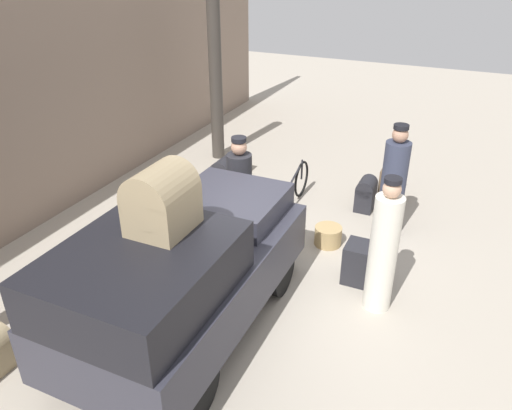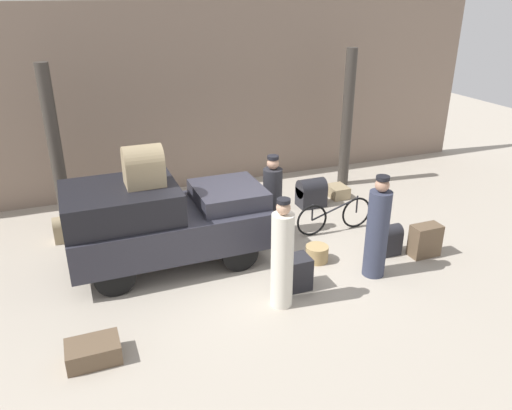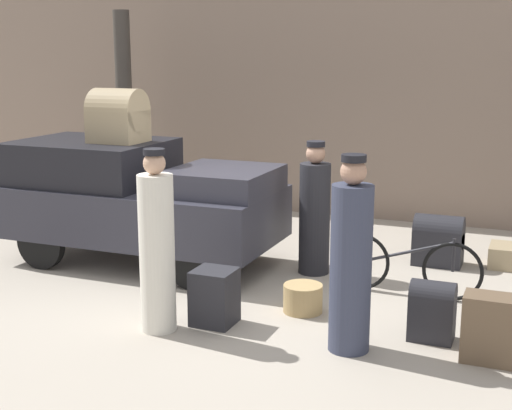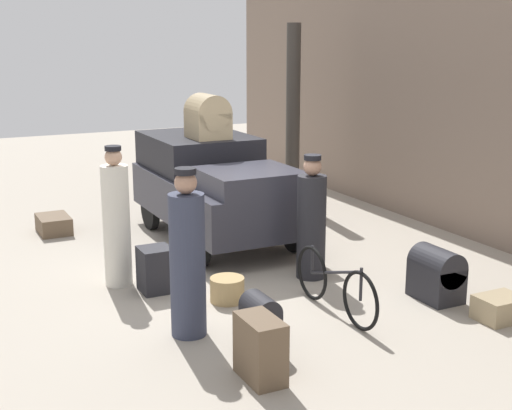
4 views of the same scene
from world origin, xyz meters
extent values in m
plane|color=#A89E8E|center=(0.00, 0.00, 0.00)|extent=(30.00, 30.00, 0.00)
cube|color=gray|center=(0.00, 4.08, 2.25)|extent=(16.00, 0.15, 4.50)
cylinder|color=#38332D|center=(-3.22, 2.69, 1.72)|extent=(0.27, 0.27, 3.45)
cylinder|color=#38332D|center=(3.62, 2.69, 1.72)|extent=(0.27, 0.27, 3.45)
cylinder|color=black|center=(-0.36, 1.12, 0.34)|extent=(0.68, 0.12, 0.68)
cylinder|color=black|center=(-0.36, -0.44, 0.34)|extent=(0.68, 0.12, 0.68)
cylinder|color=black|center=(-2.57, 1.12, 0.34)|extent=(0.68, 0.12, 0.68)
cylinder|color=black|center=(-2.57, -0.44, 0.34)|extent=(0.68, 0.12, 0.68)
cube|color=#2D2D38|center=(-1.46, 0.34, 0.70)|extent=(3.56, 1.71, 0.68)
cube|color=black|center=(-2.26, 0.34, 1.33)|extent=(1.96, 1.58, 0.57)
cube|color=#2D2D38|center=(-0.30, 0.34, 1.20)|extent=(1.25, 1.34, 0.31)
torus|color=black|center=(2.55, 0.34, 0.34)|extent=(0.69, 0.04, 0.69)
torus|color=black|center=(1.49, 0.34, 0.34)|extent=(0.69, 0.04, 0.69)
cylinder|color=#232328|center=(2.02, 0.34, 0.51)|extent=(1.07, 0.04, 0.37)
cylinder|color=#232328|center=(1.49, 0.34, 0.52)|extent=(0.04, 0.04, 0.35)
cylinder|color=#232328|center=(2.55, 0.34, 0.54)|extent=(0.04, 0.04, 0.39)
cylinder|color=tan|center=(1.10, -0.65, 0.15)|extent=(0.43, 0.43, 0.31)
cylinder|color=silver|center=(-0.10, -1.69, 0.80)|extent=(0.36, 0.36, 1.61)
sphere|color=tan|center=(-0.10, -1.69, 1.72)|extent=(0.22, 0.22, 0.22)
cylinder|color=black|center=(-0.10, -1.69, 1.83)|extent=(0.21, 0.21, 0.06)
cylinder|color=#232328|center=(0.78, 0.75, 0.71)|extent=(0.39, 0.39, 1.42)
sphere|color=tan|center=(0.78, 0.75, 1.54)|extent=(0.24, 0.24, 0.24)
cylinder|color=black|center=(0.78, 0.75, 1.66)|extent=(0.23, 0.23, 0.07)
cylinder|color=#33384C|center=(1.82, -1.44, 0.80)|extent=(0.39, 0.39, 1.60)
sphere|color=tan|center=(1.82, -1.44, 1.72)|extent=(0.24, 0.24, 0.24)
cylinder|color=black|center=(1.82, -1.44, 1.85)|extent=(0.23, 0.23, 0.07)
cube|color=#232328|center=(0.36, -1.32, 0.29)|extent=(0.42, 0.41, 0.58)
cube|color=#232328|center=(2.20, 1.73, 0.22)|extent=(0.64, 0.44, 0.45)
cylinder|color=#232328|center=(2.20, 1.73, 0.45)|extent=(0.64, 0.44, 0.44)
cube|color=#9E8966|center=(3.05, 1.96, 0.14)|extent=(0.42, 0.54, 0.28)
cube|color=#9E8966|center=(-3.14, 1.98, 0.17)|extent=(0.70, 0.36, 0.35)
cylinder|color=#9E8966|center=(-3.14, 1.98, 0.35)|extent=(0.70, 0.36, 0.36)
cube|color=brown|center=(3.12, -1.20, 0.31)|extent=(0.57, 0.32, 0.63)
cube|color=brown|center=(-3.06, -1.96, 0.14)|extent=(0.73, 0.50, 0.29)
cube|color=#232328|center=(2.52, -0.90, 0.22)|extent=(0.43, 0.31, 0.45)
cylinder|color=#232328|center=(2.52, -0.90, 0.45)|extent=(0.43, 0.31, 0.31)
cube|color=#9E8966|center=(-1.82, 0.34, 1.82)|extent=(0.66, 0.58, 0.42)
cylinder|color=#9E8966|center=(-1.82, 0.34, 2.03)|extent=(0.66, 0.58, 0.58)
camera|label=1|loc=(-5.53, -2.42, 4.27)|focal=35.00mm
camera|label=2|loc=(-2.97, -7.88, 4.75)|focal=35.00mm
camera|label=3|loc=(3.41, -7.66, 2.79)|focal=50.00mm
camera|label=4|loc=(8.75, -4.04, 3.26)|focal=50.00mm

